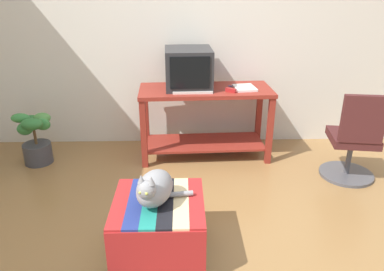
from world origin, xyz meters
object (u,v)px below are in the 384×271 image
object	(u,v)px
keyboard	(193,91)
office_chair	(354,142)
desk	(205,111)
potted_plant	(35,139)
tv_monitor	(188,69)
book	(245,88)
cat	(154,188)
stapler	(231,90)
ottoman_with_blanket	(159,227)

from	to	relation	value
keyboard	office_chair	world-z (taller)	office_chair
desk	office_chair	size ratio (longest dim) A/B	1.58
desk	potted_plant	distance (m)	1.81
desk	tv_monitor	distance (m)	0.48
potted_plant	keyboard	bearing A→B (deg)	0.60
potted_plant	office_chair	world-z (taller)	office_chair
book	office_chair	world-z (taller)	office_chair
desk	cat	xyz separation A→B (m)	(-0.43, -1.63, 0.03)
book	stapler	bearing A→B (deg)	-151.04
book	potted_plant	size ratio (longest dim) A/B	0.46
book	cat	size ratio (longest dim) A/B	0.61
office_chair	stapler	size ratio (longest dim) A/B	8.09
desk	ottoman_with_blanket	bearing A→B (deg)	-106.86
desk	stapler	distance (m)	0.39
desk	ottoman_with_blanket	size ratio (longest dim) A/B	2.23
keyboard	stapler	bearing A→B (deg)	-2.28
keyboard	potted_plant	world-z (taller)	keyboard
cat	office_chair	distance (m)	2.11
desk	potted_plant	size ratio (longest dim) A/B	2.50
book	ottoman_with_blanket	distance (m)	1.86
ottoman_with_blanket	office_chair	distance (m)	2.08
keyboard	stapler	size ratio (longest dim) A/B	3.64
potted_plant	tv_monitor	bearing A→B (deg)	7.55
ottoman_with_blanket	desk	bearing A→B (deg)	75.54
book	potted_plant	distance (m)	2.25
cat	potted_plant	bearing A→B (deg)	150.45
keyboard	stapler	distance (m)	0.39
desk	ottoman_with_blanket	xyz separation A→B (m)	(-0.41, -1.60, -0.30)
potted_plant	office_chair	distance (m)	3.20
keyboard	office_chair	size ratio (longest dim) A/B	0.45
desk	cat	bearing A→B (deg)	-107.32
potted_plant	ottoman_with_blanket	bearing A→B (deg)	-46.52
keyboard	potted_plant	distance (m)	1.72
desk	office_chair	bearing A→B (deg)	-24.92
keyboard	potted_plant	size ratio (longest dim) A/B	0.71
keyboard	ottoman_with_blanket	xyz separation A→B (m)	(-0.27, -1.47, -0.56)
keyboard	cat	xyz separation A→B (m)	(-0.29, -1.49, -0.23)
stapler	tv_monitor	bearing A→B (deg)	100.34
ottoman_with_blanket	stapler	world-z (taller)	stapler
desk	book	world-z (taller)	book
ottoman_with_blanket	stapler	bearing A→B (deg)	65.68
cat	stapler	xyz separation A→B (m)	(0.68, 1.49, 0.24)
ottoman_with_blanket	keyboard	bearing A→B (deg)	79.48
desk	keyboard	bearing A→B (deg)	-138.70
office_chair	tv_monitor	bearing A→B (deg)	-13.62
office_chair	book	bearing A→B (deg)	-20.71
cat	stapler	size ratio (longest dim) A/B	3.78
tv_monitor	stapler	world-z (taller)	tv_monitor
desk	office_chair	world-z (taller)	office_chair
tv_monitor	stapler	xyz separation A→B (m)	(0.43, -0.20, -0.18)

